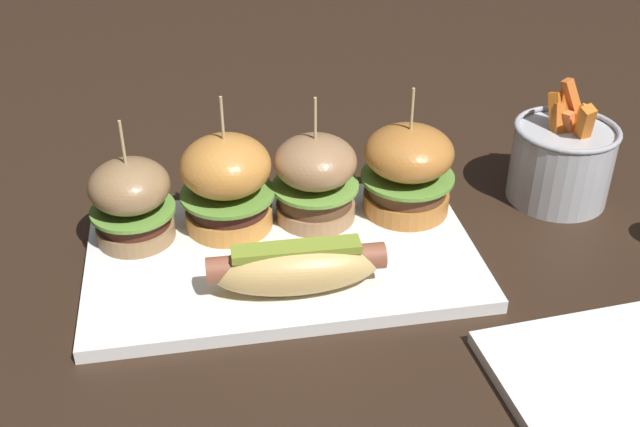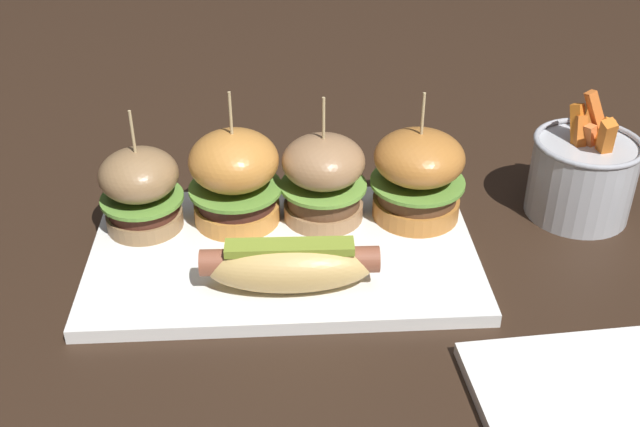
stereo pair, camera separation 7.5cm
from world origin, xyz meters
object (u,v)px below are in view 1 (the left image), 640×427
at_px(hot_dog, 297,266).
at_px(slider_center_left, 227,182).
at_px(fries_bucket, 561,161).
at_px(side_plate, 624,394).
at_px(slider_far_right, 408,169).
at_px(platter_main, 282,256).
at_px(slider_far_left, 131,201).
at_px(slider_center_right, 315,178).

xyz_separation_m(hot_dog, slider_center_left, (-0.05, 0.12, 0.03)).
bearing_deg(fries_bucket, slider_center_left, -177.84).
height_order(slider_center_left, side_plate, slider_center_left).
bearing_deg(slider_far_right, platter_main, -159.11).
distance_m(slider_far_right, fries_bucket, 0.19).
bearing_deg(slider_far_left, slider_center_right, 2.19).
height_order(platter_main, fries_bucket, fries_bucket).
height_order(hot_dog, fries_bucket, fries_bucket).
bearing_deg(slider_center_left, slider_far_right, -0.69).
relative_size(slider_far_left, side_plate, 0.70).
bearing_deg(platter_main, fries_bucket, 12.26).
distance_m(platter_main, slider_center_left, 0.09).
bearing_deg(side_plate, slider_center_right, 124.66).
bearing_deg(slider_center_right, slider_center_left, 179.95).
distance_m(slider_far_left, side_plate, 0.49).
distance_m(slider_far_right, side_plate, 0.31).
distance_m(slider_center_left, side_plate, 0.42).
height_order(slider_center_right, fries_bucket, slider_center_right).
relative_size(platter_main, fries_bucket, 2.72).
height_order(platter_main, slider_far_left, slider_far_left).
xyz_separation_m(platter_main, hot_dog, (0.01, -0.06, 0.03)).
bearing_deg(hot_dog, slider_far_right, 40.58).
xyz_separation_m(platter_main, slider_center_left, (-0.05, 0.06, 0.06)).
distance_m(hot_dog, side_plate, 0.30).
relative_size(hot_dog, slider_far_right, 1.17).
height_order(fries_bucket, side_plate, fries_bucket).
relative_size(fries_bucket, side_plate, 0.76).
relative_size(slider_far_right, side_plate, 0.75).
xyz_separation_m(slider_far_left, slider_center_left, (0.10, 0.01, 0.01)).
relative_size(platter_main, hot_dog, 2.34).
bearing_deg(slider_far_left, fries_bucket, 2.61).
bearing_deg(slider_far_left, slider_far_right, 1.00).
distance_m(slider_far_left, slider_center_left, 0.10).
bearing_deg(slider_center_right, fries_bucket, 2.88).
xyz_separation_m(slider_far_right, side_plate, (0.10, -0.29, -0.06)).
height_order(slider_center_left, fries_bucket, slider_center_left).
relative_size(platter_main, slider_far_left, 2.92).
bearing_deg(side_plate, slider_far_right, 109.52).
height_order(slider_center_left, slider_center_right, slider_center_left).
bearing_deg(side_plate, slider_center_left, 135.17).
relative_size(slider_far_left, slider_far_right, 0.94).
bearing_deg(platter_main, slider_far_right, 20.89).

